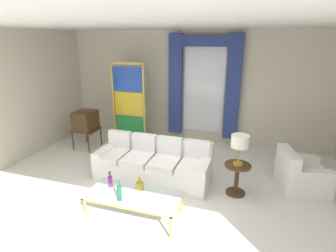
# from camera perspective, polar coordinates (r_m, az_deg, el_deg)

# --- Properties ---
(ground_plane) EXTENTS (16.00, 16.00, 0.00)m
(ground_plane) POSITION_cam_1_polar(r_m,az_deg,el_deg) (5.15, -2.19, -14.34)
(ground_plane) COLOR white
(wall_rear) EXTENTS (8.00, 0.12, 3.00)m
(wall_rear) POSITION_cam_1_polar(r_m,az_deg,el_deg) (7.39, 5.83, 8.30)
(wall_rear) COLOR beige
(wall_rear) RESTS_ON ground
(wall_left) EXTENTS (0.12, 7.00, 3.00)m
(wall_left) POSITION_cam_1_polar(r_m,az_deg,el_deg) (7.07, -29.75, 5.52)
(wall_left) COLOR beige
(wall_left) RESTS_ON ground
(ceiling_slab) EXTENTS (8.00, 7.60, 0.04)m
(ceiling_slab) POSITION_cam_1_polar(r_m,az_deg,el_deg) (5.10, 0.65, 21.06)
(ceiling_slab) COLOR white
(curtained_window) EXTENTS (2.00, 0.17, 2.70)m
(curtained_window) POSITION_cam_1_polar(r_m,az_deg,el_deg) (7.14, 7.70, 9.83)
(curtained_window) COLOR white
(curtained_window) RESTS_ON ground
(couch_white_long) EXTENTS (2.36, 0.97, 0.86)m
(couch_white_long) POSITION_cam_1_polar(r_m,az_deg,el_deg) (5.57, -2.98, -8.03)
(couch_white_long) COLOR white
(couch_white_long) RESTS_ON ground
(coffee_table) EXTENTS (1.50, 0.69, 0.41)m
(coffee_table) POSITION_cam_1_polar(r_m,az_deg,el_deg) (4.42, -7.42, -14.69)
(coffee_table) COLOR silver
(coffee_table) RESTS_ON ground
(bottle_blue_decanter) EXTENTS (0.08, 0.08, 0.29)m
(bottle_blue_decanter) POSITION_cam_1_polar(r_m,az_deg,el_deg) (4.61, -12.34, -11.41)
(bottle_blue_decanter) COLOR #753384
(bottle_blue_decanter) RESTS_ON coffee_table
(bottle_crystal_tall) EXTENTS (0.13, 0.13, 0.22)m
(bottle_crystal_tall) POSITION_cam_1_polar(r_m,az_deg,el_deg) (4.49, -6.11, -12.47)
(bottle_crystal_tall) COLOR gold
(bottle_crystal_tall) RESTS_ON coffee_table
(bottle_amber_squat) EXTENTS (0.07, 0.07, 0.34)m
(bottle_amber_squat) POSITION_cam_1_polar(r_m,az_deg,el_deg) (4.23, -10.43, -13.83)
(bottle_amber_squat) COLOR #196B3D
(bottle_amber_squat) RESTS_ON coffee_table
(vintage_tv) EXTENTS (0.62, 0.61, 1.35)m
(vintage_tv) POSITION_cam_1_polar(r_m,az_deg,el_deg) (7.22, -17.34, 0.99)
(vintage_tv) COLOR #472D19
(vintage_tv) RESTS_ON ground
(armchair_white) EXTENTS (0.97, 0.95, 0.80)m
(armchair_white) POSITION_cam_1_polar(r_m,az_deg,el_deg) (5.69, 26.41, -9.68)
(armchair_white) COLOR white
(armchair_white) RESTS_ON ground
(stained_glass_divider) EXTENTS (0.95, 0.05, 2.20)m
(stained_glass_divider) POSITION_cam_1_polar(r_m,az_deg,el_deg) (7.22, -8.44, 4.37)
(stained_glass_divider) COLOR gold
(stained_glass_divider) RESTS_ON ground
(peacock_figurine) EXTENTS (0.44, 0.60, 0.50)m
(peacock_figurine) POSITION_cam_1_polar(r_m,az_deg,el_deg) (6.92, -5.57, -3.45)
(peacock_figurine) COLOR beige
(peacock_figurine) RESTS_ON ground
(round_side_table) EXTENTS (0.48, 0.48, 0.59)m
(round_side_table) POSITION_cam_1_polar(r_m,az_deg,el_deg) (5.14, 14.58, -10.44)
(round_side_table) COLOR #472D19
(round_side_table) RESTS_ON ground
(table_lamp_brass) EXTENTS (0.32, 0.32, 0.57)m
(table_lamp_brass) POSITION_cam_1_polar(r_m,az_deg,el_deg) (4.86, 15.21, -3.45)
(table_lamp_brass) COLOR #B29338
(table_lamp_brass) RESTS_ON round_side_table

